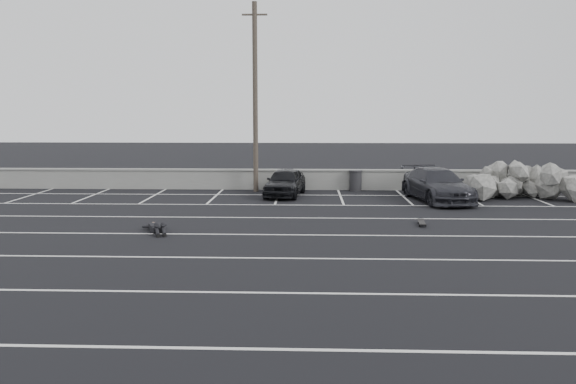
{
  "coord_description": "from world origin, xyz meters",
  "views": [
    {
      "loc": [
        2.42,
        -15.0,
        3.97
      ],
      "look_at": [
        1.68,
        5.98,
        1.0
      ],
      "focal_mm": 35.0,
      "sensor_mm": 36.0,
      "label": 1
    }
  ],
  "objects_px": {
    "car_right": "(437,185)",
    "trash_bin": "(356,180)",
    "car_left": "(285,182)",
    "riprap_pile": "(524,185)",
    "utility_pole": "(255,97)",
    "person": "(156,224)",
    "skateboard": "(422,223)"
  },
  "relations": [
    {
      "from": "car_right",
      "to": "utility_pole",
      "type": "relative_size",
      "value": 0.54
    },
    {
      "from": "car_right",
      "to": "trash_bin",
      "type": "xyz_separation_m",
      "value": [
        -3.42,
        3.17,
        -0.2
      ]
    },
    {
      "from": "utility_pole",
      "to": "trash_bin",
      "type": "height_order",
      "value": "utility_pole"
    },
    {
      "from": "trash_bin",
      "to": "skateboard",
      "type": "bearing_deg",
      "value": -79.58
    },
    {
      "from": "car_right",
      "to": "person",
      "type": "distance_m",
      "value": 13.02
    },
    {
      "from": "car_left",
      "to": "person",
      "type": "height_order",
      "value": "car_left"
    },
    {
      "from": "utility_pole",
      "to": "riprap_pile",
      "type": "bearing_deg",
      "value": -6.43
    },
    {
      "from": "car_right",
      "to": "trash_bin",
      "type": "bearing_deg",
      "value": 127.49
    },
    {
      "from": "car_left",
      "to": "riprap_pile",
      "type": "bearing_deg",
      "value": 8.75
    },
    {
      "from": "car_right",
      "to": "trash_bin",
      "type": "relative_size",
      "value": 4.8
    },
    {
      "from": "skateboard",
      "to": "riprap_pile",
      "type": "bearing_deg",
      "value": 54.83
    },
    {
      "from": "car_left",
      "to": "skateboard",
      "type": "height_order",
      "value": "car_left"
    },
    {
      "from": "car_left",
      "to": "car_right",
      "type": "bearing_deg",
      "value": -2.02
    },
    {
      "from": "car_left",
      "to": "utility_pole",
      "type": "xyz_separation_m",
      "value": [
        -1.55,
        1.44,
        4.06
      ]
    },
    {
      "from": "trash_bin",
      "to": "riprap_pile",
      "type": "relative_size",
      "value": 0.19
    },
    {
      "from": "riprap_pile",
      "to": "skateboard",
      "type": "height_order",
      "value": "riprap_pile"
    },
    {
      "from": "car_left",
      "to": "trash_bin",
      "type": "bearing_deg",
      "value": 36.34
    },
    {
      "from": "utility_pole",
      "to": "skateboard",
      "type": "distance_m",
      "value": 11.73
    },
    {
      "from": "car_right",
      "to": "utility_pole",
      "type": "height_order",
      "value": "utility_pole"
    },
    {
      "from": "car_left",
      "to": "riprap_pile",
      "type": "relative_size",
      "value": 0.7
    },
    {
      "from": "utility_pole",
      "to": "person",
      "type": "height_order",
      "value": "utility_pole"
    },
    {
      "from": "riprap_pile",
      "to": "skateboard",
      "type": "distance_m",
      "value": 9.34
    },
    {
      "from": "car_left",
      "to": "riprap_pile",
      "type": "height_order",
      "value": "riprap_pile"
    },
    {
      "from": "utility_pole",
      "to": "riprap_pile",
      "type": "height_order",
      "value": "utility_pole"
    },
    {
      "from": "riprap_pile",
      "to": "car_left",
      "type": "bearing_deg",
      "value": 179.96
    },
    {
      "from": "car_right",
      "to": "utility_pole",
      "type": "bearing_deg",
      "value": 152.3
    },
    {
      "from": "riprap_pile",
      "to": "skateboard",
      "type": "bearing_deg",
      "value": -131.54
    },
    {
      "from": "utility_pole",
      "to": "riprap_pile",
      "type": "distance_m",
      "value": 13.62
    },
    {
      "from": "trash_bin",
      "to": "person",
      "type": "height_order",
      "value": "trash_bin"
    },
    {
      "from": "trash_bin",
      "to": "riprap_pile",
      "type": "distance_m",
      "value": 8.02
    },
    {
      "from": "trash_bin",
      "to": "car_right",
      "type": "bearing_deg",
      "value": -42.87
    },
    {
      "from": "car_right",
      "to": "riprap_pile",
      "type": "xyz_separation_m",
      "value": [
        4.39,
        1.32,
        -0.15
      ]
    }
  ]
}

